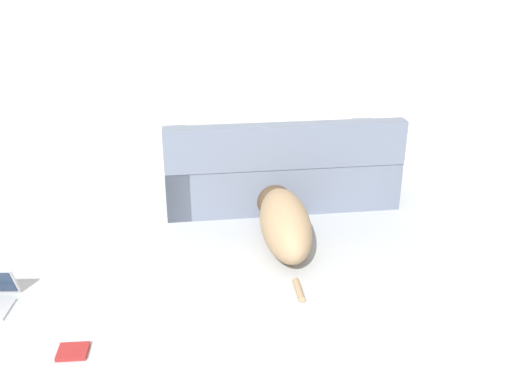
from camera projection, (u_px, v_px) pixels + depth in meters
wall_back at (208, 32)px, 5.18m from camera, size 7.39×0.06×2.79m
couch at (279, 169)px, 5.13m from camera, size 2.01×0.95×0.80m
dog at (283, 221)px, 4.33m from camera, size 0.37×1.41×0.43m
book_red at (73, 351)px, 3.24m from camera, size 0.17×0.15×0.02m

